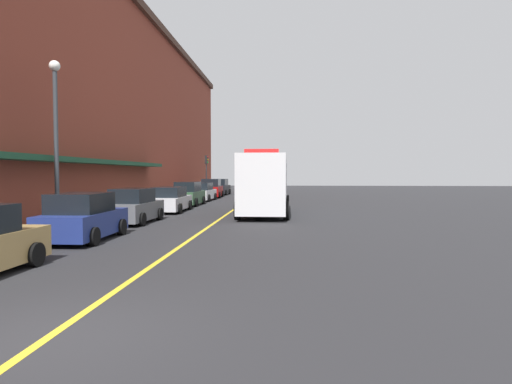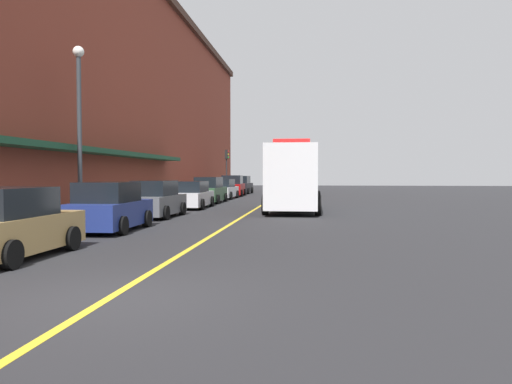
{
  "view_description": "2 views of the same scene",
  "coord_description": "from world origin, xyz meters",
  "px_view_note": "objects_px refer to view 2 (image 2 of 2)",
  "views": [
    {
      "loc": [
        3.54,
        -6.15,
        2.45
      ],
      "look_at": [
        1.27,
        26.23,
        1.05
      ],
      "focal_mm": 30.12,
      "sensor_mm": 36.0,
      "label": 1
    },
    {
      "loc": [
        3.29,
        -7.71,
        2.02
      ],
      "look_at": [
        0.35,
        17.8,
        1.09
      ],
      "focal_mm": 34.57,
      "sensor_mm": 36.0,
      "label": 2
    }
  ],
  "objects_px": {
    "parked_car_2": "(156,200)",
    "parked_car_3": "(191,195)",
    "parking_meter_2": "(189,188)",
    "parked_car_4": "(209,191)",
    "parking_meter_1": "(183,188)",
    "box_truck": "(294,179)",
    "parking_meter_0": "(204,186)",
    "parked_car_6": "(233,186)",
    "traffic_light_near": "(227,163)",
    "street_lamp_left": "(79,114)",
    "parked_car_0": "(6,225)",
    "parked_car_7": "(241,185)",
    "parked_car_5": "(223,190)",
    "parked_car_1": "(110,208)"
  },
  "relations": [
    {
      "from": "parking_meter_0",
      "to": "parked_car_6",
      "type": "bearing_deg",
      "value": 77.57
    },
    {
      "from": "parked_car_0",
      "to": "parked_car_3",
      "type": "height_order",
      "value": "parked_car_0"
    },
    {
      "from": "parked_car_0",
      "to": "parked_car_6",
      "type": "height_order",
      "value": "parked_car_6"
    },
    {
      "from": "parking_meter_2",
      "to": "street_lamp_left",
      "type": "xyz_separation_m",
      "value": [
        -0.6,
        -14.96,
        3.34
      ]
    },
    {
      "from": "parked_car_3",
      "to": "parked_car_7",
      "type": "bearing_deg",
      "value": -0.75
    },
    {
      "from": "parking_meter_2",
      "to": "traffic_light_near",
      "type": "distance_m",
      "value": 15.21
    },
    {
      "from": "parked_car_7",
      "to": "parked_car_6",
      "type": "bearing_deg",
      "value": -178.17
    },
    {
      "from": "parked_car_3",
      "to": "parking_meter_2",
      "type": "relative_size",
      "value": 3.69
    },
    {
      "from": "parked_car_2",
      "to": "parked_car_6",
      "type": "height_order",
      "value": "parked_car_6"
    },
    {
      "from": "parked_car_5",
      "to": "parking_meter_1",
      "type": "bearing_deg",
      "value": 170.97
    },
    {
      "from": "parked_car_3",
      "to": "parked_car_5",
      "type": "bearing_deg",
      "value": -0.77
    },
    {
      "from": "parked_car_1",
      "to": "parked_car_7",
      "type": "distance_m",
      "value": 33.67
    },
    {
      "from": "street_lamp_left",
      "to": "parked_car_6",
      "type": "bearing_deg",
      "value": 85.79
    },
    {
      "from": "parked_car_5",
      "to": "traffic_light_near",
      "type": "bearing_deg",
      "value": 9.88
    },
    {
      "from": "box_truck",
      "to": "parked_car_5",
      "type": "bearing_deg",
      "value": -152.76
    },
    {
      "from": "box_truck",
      "to": "street_lamp_left",
      "type": "relative_size",
      "value": 1.3
    },
    {
      "from": "parked_car_5",
      "to": "traffic_light_near",
      "type": "height_order",
      "value": "traffic_light_near"
    },
    {
      "from": "parking_meter_2",
      "to": "box_truck",
      "type": "bearing_deg",
      "value": -40.17
    },
    {
      "from": "parked_car_6",
      "to": "box_truck",
      "type": "relative_size",
      "value": 0.48
    },
    {
      "from": "parked_car_1",
      "to": "parked_car_4",
      "type": "distance_m",
      "value": 17.21
    },
    {
      "from": "parked_car_5",
      "to": "box_truck",
      "type": "xyz_separation_m",
      "value": [
        6.25,
        -12.34,
        1.01
      ]
    },
    {
      "from": "box_truck",
      "to": "parking_meter_1",
      "type": "relative_size",
      "value": 6.79
    },
    {
      "from": "parked_car_2",
      "to": "parking_meter_1",
      "type": "relative_size",
      "value": 3.24
    },
    {
      "from": "parked_car_4",
      "to": "street_lamp_left",
      "type": "relative_size",
      "value": 0.66
    },
    {
      "from": "parked_car_4",
      "to": "parking_meter_0",
      "type": "height_order",
      "value": "parked_car_4"
    },
    {
      "from": "street_lamp_left",
      "to": "parking_meter_1",
      "type": "bearing_deg",
      "value": 87.45
    },
    {
      "from": "parked_car_0",
      "to": "parking_meter_1",
      "type": "xyz_separation_m",
      "value": [
        -1.36,
        21.25,
        0.26
      ]
    },
    {
      "from": "parked_car_2",
      "to": "parked_car_3",
      "type": "xyz_separation_m",
      "value": [
        0.1,
        6.28,
        -0.04
      ]
    },
    {
      "from": "parked_car_3",
      "to": "parked_car_5",
      "type": "height_order",
      "value": "parked_car_5"
    },
    {
      "from": "parked_car_0",
      "to": "parked_car_6",
      "type": "distance_m",
      "value": 33.82
    },
    {
      "from": "parked_car_6",
      "to": "parking_meter_1",
      "type": "relative_size",
      "value": 3.25
    },
    {
      "from": "parked_car_1",
      "to": "parked_car_5",
      "type": "xyz_separation_m",
      "value": [
        -0.07,
        22.82,
        -0.05
      ]
    },
    {
      "from": "parked_car_5",
      "to": "parking_meter_1",
      "type": "height_order",
      "value": "parked_car_5"
    },
    {
      "from": "parked_car_0",
      "to": "parking_meter_1",
      "type": "bearing_deg",
      "value": 3.77
    },
    {
      "from": "parked_car_5",
      "to": "parked_car_1",
      "type": "bearing_deg",
      "value": -178.2
    },
    {
      "from": "parked_car_7",
      "to": "parking_meter_1",
      "type": "bearing_deg",
      "value": 177.67
    },
    {
      "from": "parked_car_7",
      "to": "traffic_light_near",
      "type": "relative_size",
      "value": 1.0
    },
    {
      "from": "parked_car_7",
      "to": "parking_meter_2",
      "type": "xyz_separation_m",
      "value": [
        -1.31,
        -16.74,
        0.21
      ]
    },
    {
      "from": "parked_car_0",
      "to": "parked_car_7",
      "type": "distance_m",
      "value": 39.49
    },
    {
      "from": "parked_car_6",
      "to": "parking_meter_1",
      "type": "height_order",
      "value": "parked_car_6"
    },
    {
      "from": "traffic_light_near",
      "to": "parking_meter_2",
      "type": "bearing_deg",
      "value": -90.23
    },
    {
      "from": "parked_car_1",
      "to": "parked_car_2",
      "type": "distance_m",
      "value": 5.51
    },
    {
      "from": "parking_meter_1",
      "to": "traffic_light_near",
      "type": "distance_m",
      "value": 16.7
    },
    {
      "from": "parked_car_5",
      "to": "parked_car_7",
      "type": "bearing_deg",
      "value": 2.07
    },
    {
      "from": "parked_car_0",
      "to": "parked_car_2",
      "type": "xyz_separation_m",
      "value": [
        0.01,
        11.33,
        0.01
      ]
    },
    {
      "from": "parked_car_6",
      "to": "parked_car_7",
      "type": "bearing_deg",
      "value": -2.07
    },
    {
      "from": "traffic_light_near",
      "to": "parked_car_6",
      "type": "bearing_deg",
      "value": -72.59
    },
    {
      "from": "parked_car_0",
      "to": "parked_car_2",
      "type": "distance_m",
      "value": 11.33
    },
    {
      "from": "parked_car_4",
      "to": "parking_meter_1",
      "type": "bearing_deg",
      "value": 142.11
    },
    {
      "from": "box_truck",
      "to": "parking_meter_2",
      "type": "height_order",
      "value": "box_truck"
    }
  ]
}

